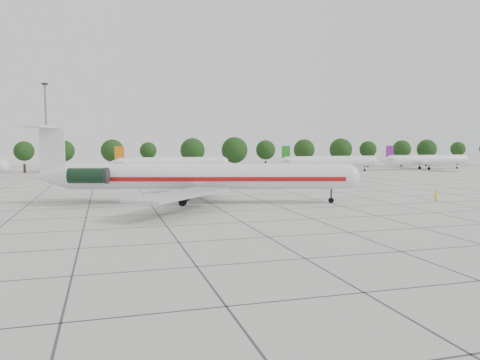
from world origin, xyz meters
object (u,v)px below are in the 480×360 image
at_px(bg_airliner_d, 329,162).
at_px(bg_airliner_c, 172,163).
at_px(main_airliner, 190,176).
at_px(ground_crew, 436,196).
at_px(bg_airliner_e, 427,160).
at_px(floodlight_mast, 46,122).

bearing_deg(bg_airliner_d, bg_airliner_c, 177.44).
relative_size(main_airliner, bg_airliner_c, 1.59).
bearing_deg(bg_airliner_d, ground_crew, -104.58).
bearing_deg(bg_airliner_e, main_airliner, -145.02).
relative_size(ground_crew, bg_airliner_d, 0.06).
distance_m(main_airliner, floodlight_mast, 87.98).
xyz_separation_m(bg_airliner_c, floodlight_mast, (-33.01, 24.20, 11.37)).
bearing_deg(floodlight_mast, bg_airliner_c, -36.24).
distance_m(ground_crew, bg_airliner_d, 68.21).
distance_m(ground_crew, floodlight_mast, 110.99).
distance_m(main_airliner, ground_crew, 34.36).
xyz_separation_m(bg_airliner_c, bg_airliner_d, (44.50, -1.99, 0.00)).
distance_m(bg_airliner_c, floodlight_mast, 42.49).
xyz_separation_m(main_airliner, bg_airliner_e, (84.80, 59.32, -0.86)).
xyz_separation_m(bg_airliner_d, floodlight_mast, (-77.52, 26.19, 11.37)).
relative_size(ground_crew, bg_airliner_e, 0.06).
xyz_separation_m(ground_crew, floodlight_mast, (-60.35, 92.18, 13.37)).
xyz_separation_m(ground_crew, bg_airliner_e, (51.82, 68.55, 2.00)).
height_order(bg_airliner_d, bg_airliner_e, same).
bearing_deg(floodlight_mast, main_airliner, -71.73).
bearing_deg(main_airliner, floodlight_mast, 124.00).
bearing_deg(bg_airliner_c, bg_airliner_d, -2.56).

